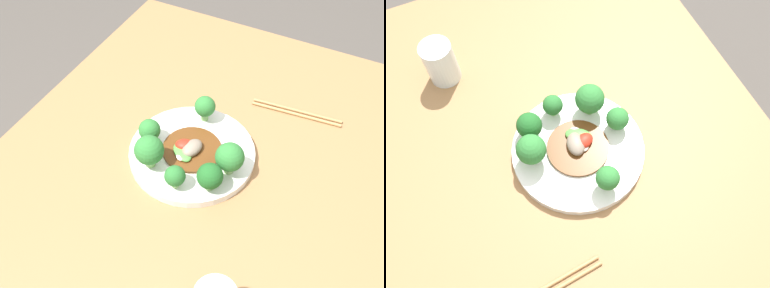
% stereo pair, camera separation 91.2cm
% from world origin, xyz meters
% --- Properties ---
extents(ground_plane, '(8.00, 8.00, 0.00)m').
position_xyz_m(ground_plane, '(0.00, 0.00, 0.00)').
color(ground_plane, '#4C4742').
extents(table, '(1.03, 0.81, 0.75)m').
position_xyz_m(table, '(0.00, 0.00, 0.38)').
color(table, olive).
rests_on(table, ground_plane).
extents(plate, '(0.26, 0.26, 0.02)m').
position_xyz_m(plate, '(0.02, 0.01, 0.76)').
color(plate, white).
rests_on(plate, table).
extents(broccoli_south, '(0.06, 0.06, 0.07)m').
position_xyz_m(broccoli_south, '(0.01, -0.08, 0.81)').
color(broccoli_south, '#89B76B').
rests_on(broccoli_south, plate).
extents(broccoli_northwest, '(0.06, 0.06, 0.07)m').
position_xyz_m(broccoli_northwest, '(-0.05, 0.07, 0.81)').
color(broccoli_northwest, '#7AAD5B').
rests_on(broccoli_northwest, plate).
extents(broccoli_north, '(0.05, 0.05, 0.05)m').
position_xyz_m(broccoli_north, '(0.01, 0.10, 0.80)').
color(broccoli_north, '#89B76B').
rests_on(broccoli_north, plate).
extents(broccoli_southwest, '(0.05, 0.05, 0.06)m').
position_xyz_m(broccoli_southwest, '(-0.05, -0.06, 0.80)').
color(broccoli_southwest, '#89B76B').
rests_on(broccoli_southwest, plate).
extents(broccoli_east, '(0.05, 0.05, 0.06)m').
position_xyz_m(broccoli_east, '(0.12, 0.03, 0.81)').
color(broccoli_east, '#70A356').
rests_on(broccoli_east, plate).
extents(broccoli_west, '(0.04, 0.04, 0.05)m').
position_xyz_m(broccoli_west, '(-0.07, -0.00, 0.80)').
color(broccoli_west, '#89B76B').
rests_on(broccoli_west, plate).
extents(stirfry_center, '(0.12, 0.12, 0.03)m').
position_xyz_m(stirfry_center, '(0.02, 0.02, 0.78)').
color(stirfry_center, '#5B3314').
rests_on(stirfry_center, plate).
extents(drinking_glass, '(0.07, 0.07, 0.10)m').
position_xyz_m(drinking_glass, '(-0.27, -0.17, 0.80)').
color(drinking_glass, silver).
rests_on(drinking_glass, table).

